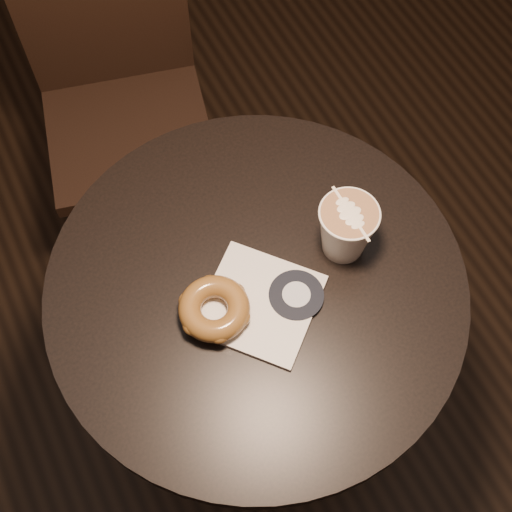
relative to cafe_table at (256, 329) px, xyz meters
name	(u,v)px	position (x,y,z in m)	size (l,w,h in m)	color
cafe_table	(256,329)	(0.00, 0.00, 0.00)	(0.70, 0.70, 0.75)	black
chair	(116,74)	(0.00, 0.72, -0.01)	(0.46, 0.46, 0.96)	black
pastry_bag	(260,304)	(-0.01, -0.04, 0.20)	(0.17, 0.17, 0.01)	silver
doughnut	(214,309)	(-0.08, -0.02, 0.23)	(0.11, 0.11, 0.04)	brown
latte_cup	(346,230)	(0.16, 0.00, 0.25)	(0.10, 0.10, 0.11)	silver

